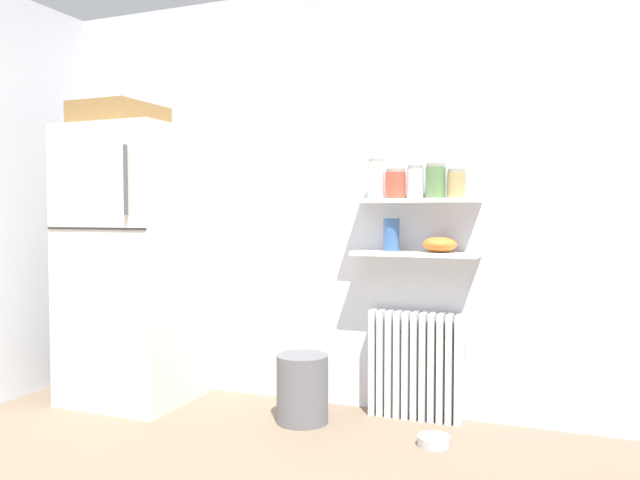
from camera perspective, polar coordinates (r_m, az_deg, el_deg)
name	(u,v)px	position (r m, az deg, el deg)	size (l,w,h in m)	color
back_wall	(374,197)	(3.82, 5.00, 3.98)	(7.04, 0.10, 2.60)	silver
refrigerator	(135,259)	(4.16, -16.64, -1.68)	(0.74, 0.75, 1.90)	silver
radiator	(415,365)	(3.72, 8.76, -11.32)	(0.54, 0.12, 0.63)	white
wall_shelf_lower	(415,254)	(3.59, 8.73, -1.27)	(0.72, 0.22, 0.03)	white
wall_shelf_upper	(415,201)	(3.59, 8.76, 3.60)	(0.72, 0.22, 0.03)	white
storage_jar_0	(376,179)	(3.65, 5.19, 5.60)	(0.10, 0.10, 0.23)	silver
storage_jar_1	(395,184)	(3.62, 6.96, 5.14)	(0.12, 0.12, 0.17)	#C64C38
storage_jar_2	(415,182)	(3.59, 8.77, 5.27)	(0.09, 0.09, 0.19)	silver
storage_jar_3	(436,181)	(3.57, 10.60, 5.35)	(0.11, 0.11, 0.20)	#5B7F4C
storage_jar_4	(456,184)	(3.54, 12.45, 5.07)	(0.10, 0.10, 0.16)	tan
vase	(391,235)	(3.62, 6.59, 0.48)	(0.09, 0.09, 0.19)	#38609E
shelf_bowl	(440,244)	(3.56, 10.98, -0.41)	(0.20, 0.20, 0.09)	orange
trash_bin	(302,388)	(3.65, -1.64, -13.51)	(0.30, 0.30, 0.39)	slate
pet_food_bowl	(434,441)	(3.41, 10.43, -17.73)	(0.17, 0.17, 0.05)	#B7B7BC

